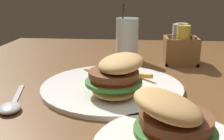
# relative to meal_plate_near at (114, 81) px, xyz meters

# --- Properties ---
(meal_plate_near) EXTENTS (0.32, 0.32, 0.10)m
(meal_plate_near) POSITION_rel_meal_plate_near_xyz_m (0.00, 0.00, 0.00)
(meal_plate_near) COLOR white
(meal_plate_near) RESTS_ON dining_table
(juice_glass) EXTENTS (0.07, 0.07, 0.18)m
(juice_glass) POSITION_rel_meal_plate_near_xyz_m (-0.29, 0.02, 0.04)
(juice_glass) COLOR silver
(juice_glass) RESTS_ON dining_table
(spoon) EXTENTS (0.16, 0.06, 0.01)m
(spoon) POSITION_rel_meal_plate_near_xyz_m (0.10, -0.19, -0.02)
(spoon) COLOR silver
(spoon) RESTS_ON dining_table
(meal_plate_far) EXTENTS (0.23, 0.23, 0.10)m
(meal_plate_far) POSITION_rel_meal_plate_near_xyz_m (0.22, 0.10, 0.00)
(meal_plate_far) COLOR white
(meal_plate_far) RESTS_ON dining_table
(condiment_caddy) EXTENTS (0.10, 0.10, 0.12)m
(condiment_caddy) POSITION_rel_meal_plate_near_xyz_m (-0.27, 0.18, 0.02)
(condiment_caddy) COLOR brown
(condiment_caddy) RESTS_ON dining_table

